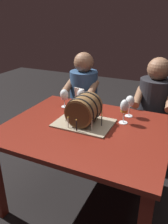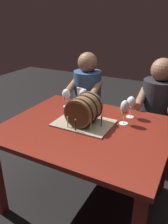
{
  "view_description": "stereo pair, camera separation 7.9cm",
  "coord_description": "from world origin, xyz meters",
  "px_view_note": "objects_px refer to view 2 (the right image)",
  "views": [
    {
      "loc": [
        0.63,
        -1.39,
        1.52
      ],
      "look_at": [
        -0.04,
        0.04,
        0.82
      ],
      "focal_mm": 36.08,
      "sensor_mm": 36.0,
      "label": 1
    },
    {
      "loc": [
        0.7,
        -1.35,
        1.52
      ],
      "look_at": [
        -0.04,
        0.04,
        0.82
      ],
      "focal_mm": 36.08,
      "sensor_mm": 36.0,
      "label": 2
    }
  ],
  "objects_px": {
    "barrel_cake": "(84,111)",
    "person_seated_right": "(155,121)",
    "person_seated_left": "(87,108)",
    "wine_glass_white": "(83,95)",
    "wine_glass_amber": "(125,108)",
    "menu_card": "(82,96)",
    "wine_glass_empty": "(131,103)",
    "dining_table": "(86,139)",
    "wine_glass_rose": "(66,95)"
  },
  "relations": [
    {
      "from": "barrel_cake",
      "to": "person_seated_right",
      "type": "bearing_deg",
      "value": 60.21
    },
    {
      "from": "person_seated_right",
      "to": "person_seated_left",
      "type": "bearing_deg",
      "value": -179.99
    },
    {
      "from": "wine_glass_white",
      "to": "wine_glass_amber",
      "type": "bearing_deg",
      "value": -18.93
    },
    {
      "from": "menu_card",
      "to": "person_seated_left",
      "type": "relative_size",
      "value": 0.14
    },
    {
      "from": "person_seated_right",
      "to": "barrel_cake",
      "type": "bearing_deg",
      "value": -119.79
    },
    {
      "from": "wine_glass_white",
      "to": "wine_glass_empty",
      "type": "bearing_deg",
      "value": -1.35
    },
    {
      "from": "wine_glass_empty",
      "to": "wine_glass_white",
      "type": "distance_m",
      "value": 0.45
    },
    {
      "from": "dining_table",
      "to": "wine_glass_rose",
      "type": "xyz_separation_m",
      "value": [
        -0.34,
        0.28,
        0.22
      ]
    },
    {
      "from": "barrel_cake",
      "to": "wine_glass_amber",
      "type": "relative_size",
      "value": 2.25
    },
    {
      "from": "wine_glass_white",
      "to": "person_seated_left",
      "type": "xyz_separation_m",
      "value": [
        -0.18,
        0.44,
        -0.33
      ]
    },
    {
      "from": "wine_glass_rose",
      "to": "person_seated_left",
      "type": "height_order",
      "value": "person_seated_left"
    },
    {
      "from": "dining_table",
      "to": "wine_glass_amber",
      "type": "distance_m",
      "value": 0.38
    },
    {
      "from": "wine_glass_rose",
      "to": "wine_glass_amber",
      "type": "bearing_deg",
      "value": -9.01
    },
    {
      "from": "menu_card",
      "to": "person_seated_right",
      "type": "distance_m",
      "value": 0.79
    },
    {
      "from": "dining_table",
      "to": "person_seated_left",
      "type": "distance_m",
      "value": 0.87
    },
    {
      "from": "person_seated_right",
      "to": "dining_table",
      "type": "bearing_deg",
      "value": -116.36
    },
    {
      "from": "barrel_cake",
      "to": "wine_glass_amber",
      "type": "bearing_deg",
      "value": 27.99
    },
    {
      "from": "menu_card",
      "to": "person_seated_right",
      "type": "bearing_deg",
      "value": 41.91
    },
    {
      "from": "barrel_cake",
      "to": "person_seated_right",
      "type": "relative_size",
      "value": 0.38
    },
    {
      "from": "barrel_cake",
      "to": "person_seated_left",
      "type": "bearing_deg",
      "value": 115.25
    },
    {
      "from": "barrel_cake",
      "to": "wine_glass_amber",
      "type": "distance_m",
      "value": 0.31
    },
    {
      "from": "barrel_cake",
      "to": "wine_glass_amber",
      "type": "xyz_separation_m",
      "value": [
        0.27,
        0.15,
        0.02
      ]
    },
    {
      "from": "dining_table",
      "to": "wine_glass_empty",
      "type": "bearing_deg",
      "value": 53.26
    },
    {
      "from": "wine_glass_amber",
      "to": "wine_glass_rose",
      "type": "height_order",
      "value": "wine_glass_amber"
    },
    {
      "from": "wine_glass_amber",
      "to": "dining_table",
      "type": "bearing_deg",
      "value": -141.92
    },
    {
      "from": "wine_glass_empty",
      "to": "person_seated_right",
      "type": "bearing_deg",
      "value": 72.59
    },
    {
      "from": "wine_glass_amber",
      "to": "person_seated_right",
      "type": "height_order",
      "value": "person_seated_right"
    },
    {
      "from": "barrel_cake",
      "to": "person_seated_left",
      "type": "xyz_separation_m",
      "value": [
        -0.35,
        0.74,
        -0.32
      ]
    },
    {
      "from": "menu_card",
      "to": "person_seated_right",
      "type": "xyz_separation_m",
      "value": [
        0.63,
        0.38,
        -0.28
      ]
    },
    {
      "from": "barrel_cake",
      "to": "wine_glass_amber",
      "type": "height_order",
      "value": "barrel_cake"
    },
    {
      "from": "wine_glass_white",
      "to": "person_seated_right",
      "type": "distance_m",
      "value": 0.8
    },
    {
      "from": "wine_glass_empty",
      "to": "wine_glass_white",
      "type": "relative_size",
      "value": 1.04
    },
    {
      "from": "barrel_cake",
      "to": "wine_glass_rose",
      "type": "xyz_separation_m",
      "value": [
        -0.31,
        0.24,
        0.0
      ]
    },
    {
      "from": "menu_card",
      "to": "wine_glass_rose",
      "type": "bearing_deg",
      "value": -117.58
    },
    {
      "from": "barrel_cake",
      "to": "wine_glass_white",
      "type": "bearing_deg",
      "value": 119.67
    },
    {
      "from": "dining_table",
      "to": "wine_glass_empty",
      "type": "distance_m",
      "value": 0.47
    },
    {
      "from": "dining_table",
      "to": "wine_glass_white",
      "type": "xyz_separation_m",
      "value": [
        -0.21,
        0.34,
        0.22
      ]
    },
    {
      "from": "wine_glass_white",
      "to": "menu_card",
      "type": "relative_size",
      "value": 1.08
    },
    {
      "from": "dining_table",
      "to": "wine_glass_amber",
      "type": "relative_size",
      "value": 6.32
    },
    {
      "from": "wine_glass_empty",
      "to": "person_seated_left",
      "type": "bearing_deg",
      "value": 144.37
    },
    {
      "from": "wine_glass_rose",
      "to": "person_seated_left",
      "type": "xyz_separation_m",
      "value": [
        -0.04,
        0.5,
        -0.32
      ]
    },
    {
      "from": "dining_table",
      "to": "wine_glass_white",
      "type": "relative_size",
      "value": 7.1
    },
    {
      "from": "wine_glass_empty",
      "to": "wine_glass_rose",
      "type": "height_order",
      "value": "wine_glass_empty"
    },
    {
      "from": "menu_card",
      "to": "wine_glass_empty",
      "type": "bearing_deg",
      "value": 2.6
    },
    {
      "from": "wine_glass_white",
      "to": "person_seated_right",
      "type": "bearing_deg",
      "value": 36.64
    },
    {
      "from": "dining_table",
      "to": "wine_glass_empty",
      "type": "height_order",
      "value": "wine_glass_empty"
    },
    {
      "from": "dining_table",
      "to": "person_seated_right",
      "type": "height_order",
      "value": "person_seated_right"
    },
    {
      "from": "wine_glass_empty",
      "to": "menu_card",
      "type": "bearing_deg",
      "value": 171.51
    },
    {
      "from": "wine_glass_white",
      "to": "person_seated_left",
      "type": "height_order",
      "value": "person_seated_left"
    },
    {
      "from": "menu_card",
      "to": "barrel_cake",
      "type": "bearing_deg",
      "value": -48.61
    }
  ]
}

